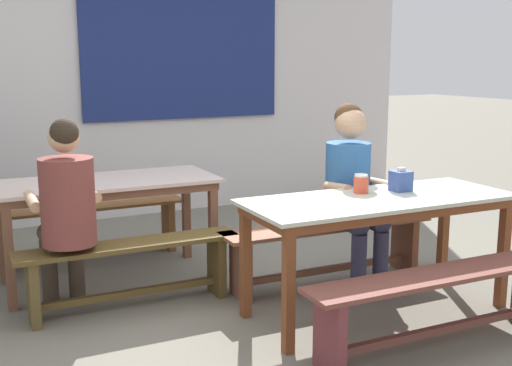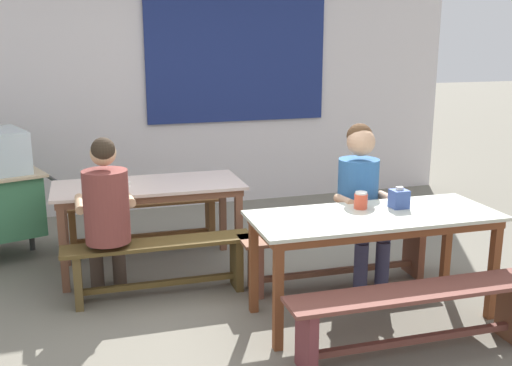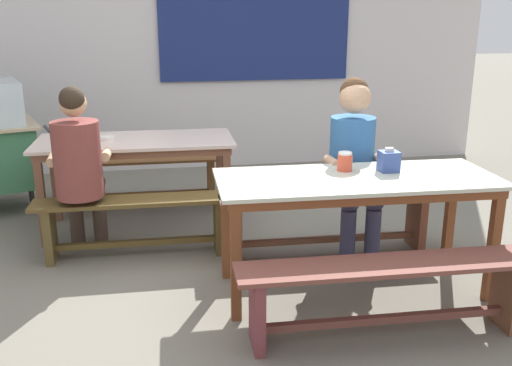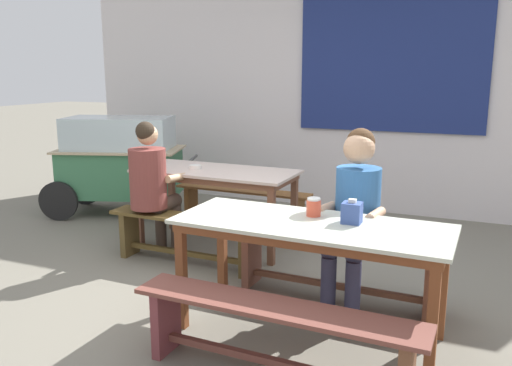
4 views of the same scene
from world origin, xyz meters
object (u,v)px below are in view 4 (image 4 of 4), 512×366
Objects in this scene: person_right_near_table at (355,207)px; tissue_box at (352,213)px; person_left_back_turned at (152,181)px; bench_near_front at (274,330)px; soup_bowl at (195,167)px; condiment_jar at (314,207)px; bench_near_back at (335,261)px; dining_table_near at (311,234)px; dining_table_far at (216,178)px; food_cart at (119,159)px; bench_far_front at (185,232)px; bench_far_back at (242,203)px.

tissue_box is (0.08, -0.45, 0.08)m from person_right_near_table.
tissue_box is at bearing -20.64° from person_left_back_turned.
soup_bowl is at bearing 129.15° from bench_near_front.
condiment_jar is 1.01× the size of soup_bowl.
bench_near_back is at bearing -25.05° from soup_bowl.
tissue_box reaches higher than condiment_jar.
person_left_back_turned is 10.31× the size of condiment_jar.
dining_table_far is at bearing 135.25° from dining_table_near.
dining_table_near reaches higher than bench_near_back.
food_cart is (-1.65, 0.63, -0.02)m from dining_table_far.
food_cart is 15.42× the size of soup_bowl.
dining_table_near reaches higher than bench_far_front.
bench_near_front is 2.60m from soup_bowl.
bench_far_back is 0.91× the size of bench_near_front.
food_cart reaches higher than condiment_jar.
bench_near_front is at bearing -99.36° from person_right_near_table.
condiment_jar is (-0.03, 0.16, 0.14)m from dining_table_near.
food_cart reaches higher than dining_table_near.
person_right_near_table is 0.46m from tissue_box.
soup_bowl is at bearing -172.75° from dining_table_far.
food_cart is 12.04× the size of tissue_box.
dining_table_far is 0.94× the size of bench_near_front.
dining_table_near is 2.00m from person_left_back_turned.
dining_table_far is at bearing 150.89° from bench_near_back.
condiment_jar is (-0.20, -0.38, 0.07)m from person_right_near_table.
person_left_back_turned is at bearing 158.33° from condiment_jar.
bench_near_front is 10.78× the size of tissue_box.
bench_near_back is at bearing 157.02° from person_right_near_table.
person_right_near_table is at bearing 62.28° from condiment_jar.
bench_near_back is 1.24× the size of person_right_near_table.
food_cart is 3.56m from person_right_near_table.
food_cart reaches higher than bench_far_back.
person_right_near_table is at bearing -22.98° from bench_near_back.
food_cart reaches higher than tissue_box.
dining_table_near is 1.35× the size of person_right_near_table.
dining_table_far is 1.77m from food_cart.
condiment_jar is at bearing -31.71° from food_cart.
person_left_back_turned is at bearing 154.44° from dining_table_near.
soup_bowl is at bearing 70.93° from person_left_back_turned.
bench_far_back is 0.94× the size of bench_near_back.
bench_far_front is 0.87× the size of bench_near_front.
person_left_back_turned is at bearing -109.07° from soup_bowl.
bench_near_front is (1.40, -2.01, -0.39)m from dining_table_far.
person_right_near_table is at bearing -24.88° from soup_bowl.
person_right_near_table reaches higher than tissue_box.
tissue_box is at bearing -13.73° from condiment_jar.
condiment_jar is at bearing -117.72° from person_right_near_table.
tissue_box is at bearing 69.15° from bench_near_front.
person_right_near_table is 8.40× the size of tissue_box.
bench_far_back is at bearing 117.90° from bench_near_front.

